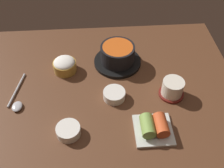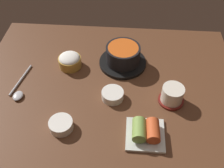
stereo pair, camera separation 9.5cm
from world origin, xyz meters
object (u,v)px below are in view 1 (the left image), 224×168
rice_bowl (65,65)px  kimchi_plate (154,127)px  side_bowl_near (68,131)px  spoon (17,101)px  stone_pot (118,56)px  tea_cup_with_saucer (172,88)px  banchan_cup_center (114,95)px

rice_bowl → kimchi_plate: (29.90, -30.67, -0.69)cm
kimchi_plate → side_bowl_near: 27.34cm
kimchi_plate → spoon: 48.87cm
stone_pot → side_bowl_near: bearing=-119.5°
rice_bowl → tea_cup_with_saucer: 42.21cm
tea_cup_with_saucer → banchan_cup_center: bearing=-179.8°
kimchi_plate → side_bowl_near: bearing=178.0°
tea_cup_with_saucer → kimchi_plate: 17.82cm
tea_cup_with_saucer → banchan_cup_center: 20.98cm
stone_pot → spoon: (-37.49, -18.13, -3.33)cm
rice_bowl → spoon: rice_bowl is taller
stone_pot → banchan_cup_center: (-2.75, -18.57, -2.25)cm
banchan_cup_center → side_bowl_near: size_ratio=1.01×
side_bowl_near → kimchi_plate: bearing=-2.0°
tea_cup_with_saucer → side_bowl_near: size_ratio=1.17×
rice_bowl → banchan_cup_center: (18.33, -15.61, -1.22)cm
kimchi_plate → spoon: (-46.31, 15.51, -1.62)cm
stone_pot → rice_bowl: stone_pot is taller
rice_bowl → banchan_cup_center: size_ratio=1.14×
kimchi_plate → rice_bowl: bearing=134.3°
banchan_cup_center → spoon: (-34.74, 0.45, -1.08)cm
rice_bowl → spoon: bearing=-137.3°
kimchi_plate → spoon: size_ratio=0.66×
spoon → stone_pot: bearing=25.8°
stone_pot → spoon: size_ratio=1.02×
tea_cup_with_saucer → banchan_cup_center: tea_cup_with_saucer is taller
stone_pot → side_bowl_near: size_ratio=2.44×
tea_cup_with_saucer → spoon: (-55.66, 0.37, -2.71)cm
banchan_cup_center → kimchi_plate: kimchi_plate is taller
side_bowl_near → tea_cup_with_saucer: bearing=21.1°
banchan_cup_center → side_bowl_near: (-15.75, -14.10, 0.02)cm
banchan_cup_center → spoon: 34.76cm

